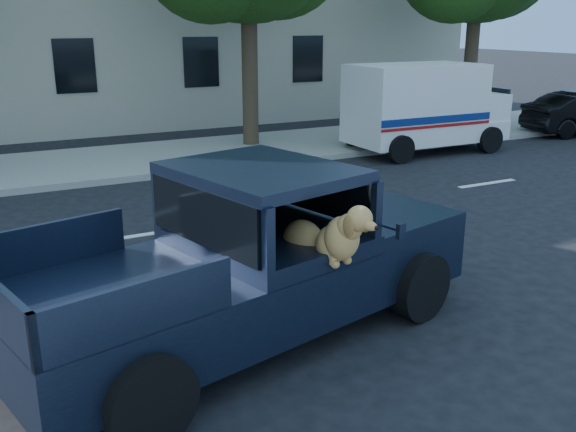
# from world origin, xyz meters

# --- Properties ---
(ground) EXTENTS (120.00, 120.00, 0.00)m
(ground) POSITION_xyz_m (0.00, 0.00, 0.00)
(ground) COLOR black
(ground) RESTS_ON ground
(far_sidewalk) EXTENTS (60.00, 4.00, 0.15)m
(far_sidewalk) POSITION_xyz_m (0.00, 9.20, 0.07)
(far_sidewalk) COLOR gray
(far_sidewalk) RESTS_ON ground
(lane_stripes) EXTENTS (21.60, 0.14, 0.01)m
(lane_stripes) POSITION_xyz_m (2.00, 3.40, 0.01)
(lane_stripes) COLOR silver
(lane_stripes) RESTS_ON ground
(pickup_truck) EXTENTS (5.82, 3.44, 1.96)m
(pickup_truck) POSITION_xyz_m (0.20, -0.74, 0.66)
(pickup_truck) COLOR black
(pickup_truck) RESTS_ON ground
(mail_truck) EXTENTS (4.38, 2.26, 2.39)m
(mail_truck) POSITION_xyz_m (9.03, 7.03, 1.04)
(mail_truck) COLOR silver
(mail_truck) RESTS_ON ground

